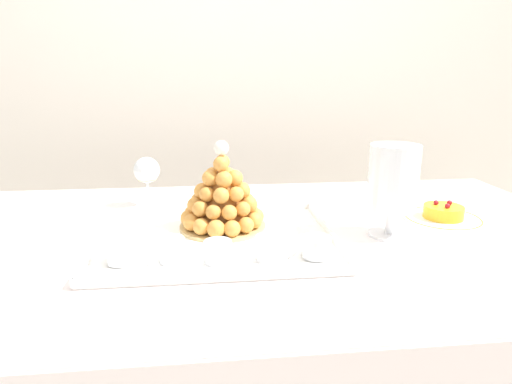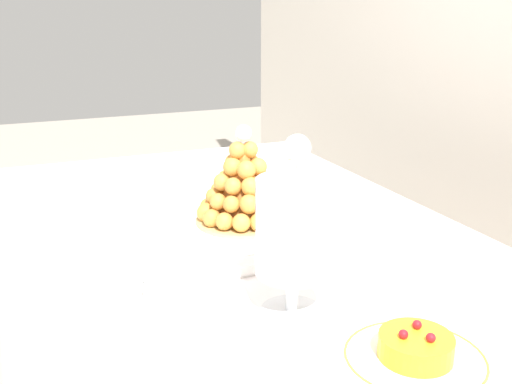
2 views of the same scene
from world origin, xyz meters
TOP-DOWN VIEW (x-y plane):
  - backdrop_wall at (0.00, 1.11)m, footprint 4.80×0.10m
  - buffet_table at (0.00, 0.00)m, footprint 1.74×1.00m
  - serving_tray at (-0.13, -0.05)m, footprint 0.56×0.44m
  - croquembouche at (-0.12, 0.03)m, footprint 0.22×0.22m
  - dessert_cup_left at (-0.34, -0.16)m, footprint 0.06×0.06m
  - dessert_cup_mid_left at (-0.23, -0.17)m, footprint 0.06×0.06m
  - dessert_cup_centre at (-0.13, -0.18)m, footprint 0.06×0.06m
  - dessert_cup_mid_right at (-0.03, -0.18)m, footprint 0.05×0.05m
  - dessert_cup_right at (0.08, -0.18)m, footprint 0.06×0.06m
  - creme_brulee_ramekin at (-0.33, -0.09)m, footprint 0.09×0.09m
  - macaron_goblet at (0.30, -0.05)m, footprint 0.12×0.12m
  - fruit_tart_plate at (0.50, 0.05)m, footprint 0.21×0.21m
  - wine_glass at (-0.33, 0.27)m, footprint 0.08×0.08m

SIDE VIEW (x-z plane):
  - buffet_table at x=0.00m, z-range 0.30..1.10m
  - serving_tray at x=-0.13m, z-range 0.79..0.81m
  - fruit_tart_plate at x=0.50m, z-range 0.78..0.83m
  - creme_brulee_ramekin at x=-0.33m, z-range 0.80..0.83m
  - dessert_cup_right at x=0.08m, z-range 0.80..0.85m
  - dessert_cup_centre at x=-0.13m, z-range 0.80..0.85m
  - dessert_cup_mid_left at x=-0.23m, z-range 0.80..0.85m
  - dessert_cup_mid_right at x=-0.03m, z-range 0.80..0.85m
  - dessert_cup_left at x=-0.34m, z-range 0.80..0.86m
  - croquembouche at x=-0.12m, z-range 0.77..1.00m
  - wine_glass at x=-0.33m, z-range 0.83..0.98m
  - macaron_goblet at x=0.30m, z-range 0.82..1.06m
  - backdrop_wall at x=0.00m, z-range 0.00..2.50m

